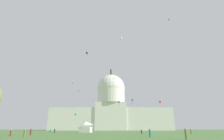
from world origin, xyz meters
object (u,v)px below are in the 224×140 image
person_maroon_front_center (31,132)px  kite_yellow_high (170,20)px  kite_orange_high (72,83)px  kite_green_mid (137,105)px  kite_pink_low (119,102)px  kite_lime_low (94,103)px  person_teal_lawn_far_left (150,133)px  kite_gold_high (114,79)px  event_tent (86,127)px  kite_white_high (121,38)px  kite_violet_mid (78,91)px  person_black_aisle_center (55,131)px  person_olive_near_tree_west (191,132)px  kite_blue_low (132,100)px  kite_black_high (87,53)px  kite_cyan_low (76,114)px  capitol_building (111,109)px  person_teal_front_right (50,131)px  person_olive_mid_right (186,134)px  person_maroon_edge_east (11,133)px  person_olive_near_tree_east (25,133)px  kite_turquoise_low_b (96,115)px  kite_red_low_b (160,102)px  kite_magenta_low (94,120)px  person_navy_lawn_far_right (142,132)px  kite_turquoise_low (70,108)px  kite_red_low (68,111)px

person_maroon_front_center → kite_yellow_high: 62.96m
kite_orange_high → kite_green_mid: size_ratio=1.91×
kite_pink_low → kite_lime_low: (-12.86, -6.54, -0.96)m
person_teal_lawn_far_left → kite_yellow_high: kite_yellow_high is taller
kite_gold_high → kite_pink_low: bearing=-161.1°
event_tent → kite_white_high: bearing=-43.3°
kite_pink_low → kite_violet_mid: size_ratio=3.13×
kite_yellow_high → person_black_aisle_center: bearing=88.4°
person_olive_near_tree_west → kite_blue_low: kite_blue_low is taller
kite_blue_low → kite_black_high: (-25.38, -7.43, 25.37)m
kite_lime_low → kite_cyan_low: (-17.33, 39.85, -2.82)m
capitol_building → person_teal_front_right: (-24.75, -114.71, -21.21)m
person_maroon_front_center → kite_cyan_low: 83.61m
person_olive_mid_right → person_maroon_edge_east: (-35.28, 12.33, -0.13)m
kite_black_high → person_black_aisle_center: bearing=-7.9°
kite_orange_high → kite_black_high: kite_orange_high is taller
person_olive_near_tree_east → kite_turquoise_low_b: 137.22m
person_teal_front_right → kite_red_low_b: bearing=-21.4°
kite_violet_mid → kite_green_mid: 77.59m
person_black_aisle_center → kite_white_high: (28.87, -15.06, 36.73)m
person_olive_near_tree_west → kite_black_high: size_ratio=0.61×
kite_magenta_low → person_navy_lawn_far_right: bearing=80.5°
kite_white_high → kite_orange_high: size_ratio=0.66×
kite_turquoise_low → kite_yellow_high: size_ratio=2.20×
kite_lime_low → kite_green_mid: 77.49m
person_maroon_edge_east → kite_lime_low: (13.48, 49.60, 13.74)m
event_tent → kite_turquoise_low_b: (-3.93, 88.28, 12.13)m
kite_yellow_high → kite_blue_low: bearing=38.6°
person_maroon_edge_east → kite_green_mid: bearing=-127.5°
person_black_aisle_center → kite_magenta_low: kite_magenta_low is taller
kite_white_high → person_navy_lawn_far_right: bearing=-139.6°
capitol_building → kite_orange_high: (-39.04, -20.51, 24.31)m
kite_gold_high → person_maroon_edge_east: bearing=-173.3°
kite_blue_low → kite_cyan_low: bearing=8.1°
kite_red_low → kite_cyan_low: (15.62, -40.06, -5.74)m
person_maroon_front_center → kite_pink_low: 57.12m
kite_magenta_low → kite_turquoise_low_b: size_ratio=0.34×
person_maroon_edge_east → person_teal_lawn_far_left: bearing=155.5°
person_teal_lawn_far_left → kite_green_mid: size_ratio=2.30×
person_black_aisle_center → person_olive_near_tree_east: person_black_aisle_center is taller
kite_magenta_low → event_tent: bearing=66.1°
person_teal_front_right → kite_lime_low: 24.52m
person_teal_front_right → kite_red_low: 92.11m
kite_cyan_low → kite_red_low_b: bearing=-8.7°
event_tent → person_navy_lawn_far_right: 30.85m
kite_red_low → kite_green_mid: (64.20, -9.43, 4.86)m
kite_turquoise_low → kite_gold_high: size_ratio=2.71×
person_teal_front_right → kite_turquoise_low: bearing=49.2°
person_navy_lawn_far_right → kite_gold_high: kite_gold_high is taller
person_teal_front_right → person_olive_mid_right: bearing=-98.6°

